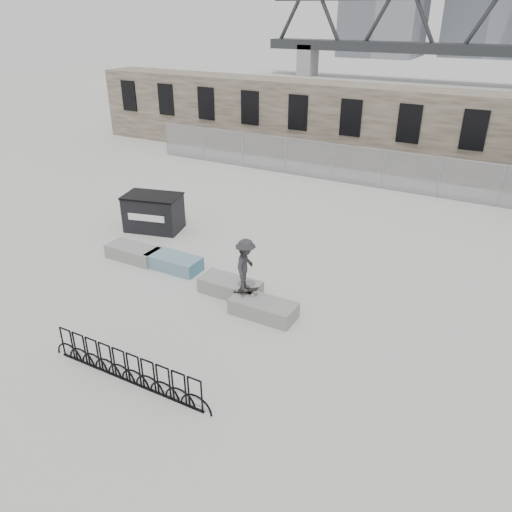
{
  "coord_description": "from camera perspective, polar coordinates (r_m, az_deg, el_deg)",
  "views": [
    {
      "loc": [
        8.95,
        -12.09,
        8.32
      ],
      "look_at": [
        2.13,
        0.26,
        1.3
      ],
      "focal_mm": 35.0,
      "sensor_mm": 36.0,
      "label": 1
    }
  ],
  "objects": [
    {
      "name": "skateboarder",
      "position": [
        14.82,
        -1.19,
        -1.07
      ],
      "size": [
        0.86,
        1.19,
        1.83
      ],
      "rotation": [
        0.0,
        0.0,
        1.81
      ],
      "color": "#2A292C",
      "rests_on": "ground"
    },
    {
      "name": "chainlink_fence",
      "position": [
        27.17,
        8.7,
        10.6
      ],
      "size": [
        22.06,
        0.06,
        2.02
      ],
      "color": "gray",
      "rests_on": "ground"
    },
    {
      "name": "planter_center_right",
      "position": [
        16.15,
        -2.95,
        -3.49
      ],
      "size": [
        2.0,
        0.9,
        0.5
      ],
      "color": "gray",
      "rests_on": "ground"
    },
    {
      "name": "planter_offset",
      "position": [
        15.03,
        0.83,
        -5.94
      ],
      "size": [
        2.0,
        0.9,
        0.5
      ],
      "color": "gray",
      "rests_on": "ground"
    },
    {
      "name": "stone_wall",
      "position": [
        30.33,
        11.48,
        14.41
      ],
      "size": [
        36.0,
        2.58,
        4.5
      ],
      "color": "brown",
      "rests_on": "ground"
    },
    {
      "name": "planter_far_left",
      "position": [
        18.91,
        -13.87,
        0.43
      ],
      "size": [
        2.0,
        0.9,
        0.5
      ],
      "color": "gray",
      "rests_on": "ground"
    },
    {
      "name": "planter_center_left",
      "position": [
        17.9,
        -9.4,
        -0.66
      ],
      "size": [
        2.0,
        0.9,
        0.5
      ],
      "color": "teal",
      "rests_on": "ground"
    },
    {
      "name": "bike_rack",
      "position": [
        12.9,
        -14.55,
        -12.24
      ],
      "size": [
        4.94,
        0.09,
        0.9
      ],
      "rotation": [
        0.0,
        0.0,
        0.01
      ],
      "color": "black",
      "rests_on": "ground"
    },
    {
      "name": "dumpster",
      "position": [
        21.11,
        -11.64,
        4.91
      ],
      "size": [
        2.57,
        1.92,
        1.51
      ],
      "rotation": [
        0.0,
        0.0,
        0.25
      ],
      "color": "black",
      "rests_on": "ground"
    },
    {
      "name": "ground",
      "position": [
        17.19,
        -6.68,
        -2.69
      ],
      "size": [
        120.0,
        120.0,
        0.0
      ],
      "primitive_type": "plane",
      "color": "#BCBBB6",
      "rests_on": "ground"
    }
  ]
}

